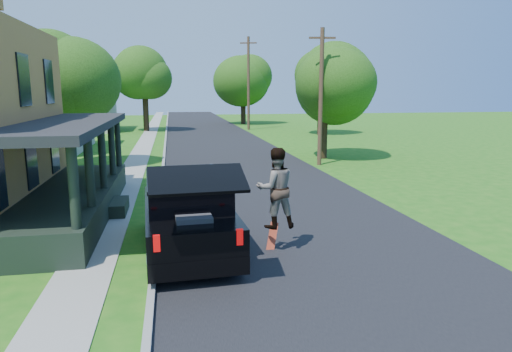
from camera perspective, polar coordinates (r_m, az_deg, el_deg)
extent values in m
plane|color=#1D6313|center=(10.91, 9.43, -11.49)|extent=(140.00, 140.00, 0.00)
cube|color=black|center=(29.96, -3.63, 2.79)|extent=(8.00, 120.00, 0.02)
cube|color=gray|center=(29.76, -11.40, 2.55)|extent=(0.15, 120.00, 0.12)
cube|color=#97978F|center=(29.83, -14.38, 2.44)|extent=(1.30, 120.00, 0.03)
cube|color=black|center=(16.23, -21.84, -3.07)|extent=(2.40, 10.00, 0.90)
cube|color=black|center=(15.85, -22.48, 5.93)|extent=(2.60, 10.30, 0.25)
cube|color=#BAB6A5|center=(34.96, -27.26, 6.88)|extent=(8.00, 8.00, 5.00)
pyramid|color=black|center=(35.06, -27.93, 14.55)|extent=(12.78, 12.78, 2.20)
cube|color=#BAB6A5|center=(50.49, -22.11, 8.08)|extent=(8.00, 8.00, 5.00)
pyramid|color=black|center=(50.56, -22.49, 13.39)|extent=(12.78, 12.78, 2.20)
cube|color=black|center=(11.91, -8.50, -5.77)|extent=(2.39, 5.13, 0.97)
cube|color=black|center=(11.88, -8.67, -1.94)|extent=(2.11, 3.22, 0.63)
cube|color=black|center=(11.81, -8.72, -0.32)|extent=(2.16, 3.32, 0.09)
cube|color=black|center=(9.16, -7.34, -0.42)|extent=(2.00, 1.15, 0.44)
cube|color=#37383D|center=(10.37, -7.77, -6.26)|extent=(0.84, 0.73, 0.51)
cube|color=#B9B9BE|center=(11.75, -12.84, -0.01)|extent=(0.22, 2.76, 0.07)
cube|color=#B9B9BE|center=(11.89, -4.68, 0.34)|extent=(0.22, 2.76, 0.07)
cube|color=#990505|center=(9.39, -12.31, -8.22)|extent=(0.14, 0.08, 0.34)
cube|color=#990505|center=(9.57, -2.06, -7.63)|extent=(0.14, 0.08, 0.34)
cylinder|color=black|center=(13.56, -12.99, -5.45)|extent=(0.32, 0.79, 0.78)
cylinder|color=black|center=(13.69, -5.26, -5.06)|extent=(0.32, 0.79, 0.78)
cylinder|color=black|center=(10.41, -12.70, -10.41)|extent=(0.32, 0.79, 0.78)
cylinder|color=black|center=(10.58, -2.56, -9.80)|extent=(0.32, 0.79, 0.78)
imported|color=black|center=(11.52, 2.46, -1.52)|extent=(1.06, 0.86, 2.06)
cube|color=#A3280E|center=(12.02, 2.04, -7.65)|extent=(0.40, 0.34, 0.77)
cylinder|color=black|center=(26.96, -22.42, 4.38)|extent=(0.57, 0.57, 3.04)
sphere|color=#3E7920|center=(26.84, -22.89, 10.96)|extent=(5.07, 5.07, 4.74)
sphere|color=#3E7920|center=(26.55, -22.31, 13.30)|extent=(4.40, 4.40, 4.11)
sphere|color=#3E7920|center=(27.30, -23.88, 11.98)|extent=(4.51, 4.51, 4.21)
cylinder|color=black|center=(47.98, -13.60, 7.64)|extent=(0.73, 0.73, 3.63)
sphere|color=#3E7920|center=(47.94, -13.79, 11.83)|extent=(6.47, 6.47, 5.09)
sphere|color=#3E7920|center=(47.55, -13.52, 13.22)|extent=(5.61, 5.61, 4.41)
sphere|color=#3E7920|center=(48.54, -14.21, 12.46)|extent=(5.75, 5.75, 4.52)
cylinder|color=black|center=(28.08, 8.36, 5.20)|extent=(0.58, 0.58, 2.95)
sphere|color=#3E7920|center=(27.96, 8.54, 11.78)|extent=(5.54, 5.54, 5.24)
sphere|color=#3E7920|center=(27.89, 9.61, 14.15)|extent=(4.80, 4.80, 4.54)
sphere|color=#3E7920|center=(28.16, 7.32, 12.99)|extent=(4.93, 4.93, 4.65)
cylinder|color=black|center=(43.28, 8.02, 7.32)|extent=(0.54, 0.54, 3.30)
sphere|color=#3E7920|center=(43.22, 8.14, 11.81)|extent=(5.63, 5.63, 5.20)
sphere|color=#3E7920|center=(43.16, 8.78, 13.33)|extent=(4.88, 4.88, 4.51)
sphere|color=#3E7920|center=(43.39, 7.42, 12.58)|extent=(5.01, 5.01, 4.62)
cylinder|color=black|center=(56.91, -1.60, 8.14)|extent=(0.79, 0.79, 3.21)
sphere|color=#3E7920|center=(56.87, -1.62, 11.84)|extent=(8.08, 8.08, 6.20)
sphere|color=#3E7920|center=(56.87, -1.07, 13.23)|extent=(7.00, 7.00, 5.37)
sphere|color=#3E7920|center=(56.99, -2.33, 12.53)|extent=(7.18, 7.18, 5.51)
cylinder|color=#4D3324|center=(25.35, 8.10, 9.63)|extent=(0.26, 0.26, 7.36)
cube|color=#4D3324|center=(25.49, 8.30, 16.72)|extent=(1.42, 0.31, 0.11)
cylinder|color=#4D3324|center=(48.32, -0.94, 11.44)|extent=(0.35, 0.35, 9.51)
cube|color=#4D3324|center=(48.55, -0.96, 16.29)|extent=(1.68, 0.66, 0.13)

